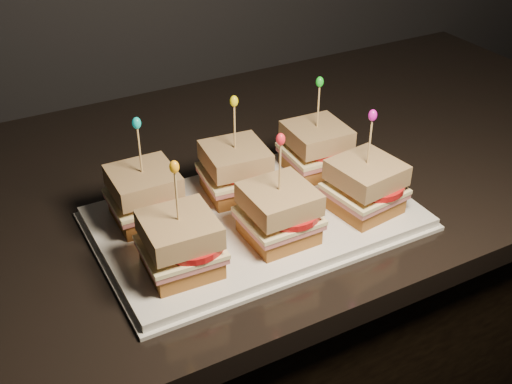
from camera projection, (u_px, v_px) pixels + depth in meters
name	position (u px, v px, depth m)	size (l,w,h in m)	color
granite_slab	(46.00, 230.00, 0.96)	(2.23, 0.75, 0.04)	black
platter	(256.00, 218.00, 0.94)	(0.45, 0.28, 0.02)	white
platter_rim	(256.00, 222.00, 0.95)	(0.46, 0.29, 0.01)	white
sandwich_0_bread_bot	(146.00, 211.00, 0.92)	(0.09, 0.09, 0.02)	brown
sandwich_0_ham	(145.00, 202.00, 0.91)	(0.10, 0.09, 0.01)	#BB6265
sandwich_0_cheese	(145.00, 197.00, 0.91)	(0.10, 0.09, 0.01)	#FBF0AB
sandwich_0_tomato	(154.00, 193.00, 0.90)	(0.09, 0.09, 0.01)	red
sandwich_0_bread_top	(143.00, 181.00, 0.89)	(0.09, 0.09, 0.03)	brown
sandwich_0_pick	(140.00, 153.00, 0.87)	(0.00, 0.00, 0.09)	tan
sandwich_0_frill	(137.00, 123.00, 0.85)	(0.01, 0.01, 0.02)	#0DB5AF
sandwich_1_bread_bot	(236.00, 185.00, 0.98)	(0.09, 0.09, 0.02)	brown
sandwich_1_ham	(236.00, 176.00, 0.97)	(0.10, 0.09, 0.01)	#BB6265
sandwich_1_cheese	(235.00, 172.00, 0.97)	(0.10, 0.09, 0.01)	#FBF0AB
sandwich_1_tomato	(244.00, 168.00, 0.96)	(0.09, 0.09, 0.01)	red
sandwich_1_bread_top	(235.00, 157.00, 0.95)	(0.09, 0.09, 0.03)	brown
sandwich_1_pick	(235.00, 130.00, 0.93)	(0.00, 0.00, 0.09)	tan
sandwich_1_frill	(234.00, 101.00, 0.90)	(0.01, 0.01, 0.02)	yellow
sandwich_2_bread_bot	(315.00, 163.00, 1.04)	(0.09, 0.09, 0.02)	brown
sandwich_2_ham	(316.00, 154.00, 1.03)	(0.10, 0.09, 0.01)	#BB6265
sandwich_2_cheese	(316.00, 150.00, 1.02)	(0.10, 0.09, 0.01)	#FBF0AB
sandwich_2_tomato	(324.00, 146.00, 1.02)	(0.09, 0.09, 0.01)	red
sandwich_2_bread_top	(317.00, 135.00, 1.01)	(0.09, 0.09, 0.03)	brown
sandwich_2_pick	(318.00, 109.00, 0.99)	(0.00, 0.00, 0.09)	tan
sandwich_2_frill	(320.00, 82.00, 0.96)	(0.01, 0.01, 0.02)	green
sandwich_3_bread_bot	(182.00, 261.00, 0.82)	(0.09, 0.09, 0.02)	brown
sandwich_3_ham	(181.00, 251.00, 0.82)	(0.10, 0.09, 0.01)	#BB6265
sandwich_3_cheese	(181.00, 247.00, 0.81)	(0.10, 0.09, 0.01)	#FBF0AB
sandwich_3_tomato	(191.00, 242.00, 0.81)	(0.09, 0.09, 0.01)	red
sandwich_3_bread_top	(179.00, 229.00, 0.80)	(0.09, 0.09, 0.03)	brown
sandwich_3_pick	(177.00, 199.00, 0.77)	(0.00, 0.00, 0.09)	tan
sandwich_3_frill	(174.00, 167.00, 0.75)	(0.01, 0.01, 0.02)	orange
sandwich_4_bread_bot	(278.00, 230.00, 0.88)	(0.09, 0.09, 0.02)	brown
sandwich_4_ham	(279.00, 220.00, 0.87)	(0.10, 0.09, 0.01)	#BB6265
sandwich_4_cheese	(279.00, 216.00, 0.87)	(0.10, 0.09, 0.01)	#FBF0AB
sandwich_4_tomato	(289.00, 211.00, 0.87)	(0.09, 0.09, 0.01)	red
sandwich_4_bread_top	(279.00, 199.00, 0.86)	(0.09, 0.09, 0.03)	brown
sandwich_4_pick	(280.00, 170.00, 0.83)	(0.00, 0.00, 0.09)	tan
sandwich_4_frill	(281.00, 139.00, 0.81)	(0.01, 0.01, 0.02)	red
sandwich_5_bread_bot	(363.00, 202.00, 0.94)	(0.09, 0.09, 0.02)	brown
sandwich_5_ham	(364.00, 193.00, 0.93)	(0.10, 0.09, 0.01)	#BB6265
sandwich_5_cheese	(365.00, 189.00, 0.93)	(0.10, 0.09, 0.01)	#FBF0AB
sandwich_5_tomato	(374.00, 184.00, 0.92)	(0.09, 0.09, 0.01)	red
sandwich_5_bread_top	(366.00, 173.00, 0.91)	(0.09, 0.09, 0.03)	brown
sandwich_5_pick	(370.00, 145.00, 0.89)	(0.00, 0.00, 0.09)	tan
sandwich_5_frill	(373.00, 115.00, 0.86)	(0.01, 0.01, 0.02)	#CF11B0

